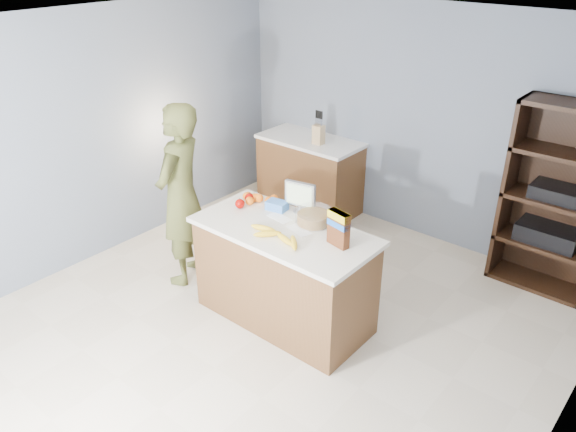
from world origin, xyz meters
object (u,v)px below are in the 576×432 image
Objects in this scene: counter_peninsula at (284,278)px; person at (181,196)px; cereal_box at (339,226)px; shelving_unit at (557,202)px; tv at (300,196)px.

counter_peninsula is 1.27m from person.
person is 1.69m from cereal_box.
cereal_box is (0.49, 0.07, 0.65)m from counter_peninsula.
cereal_box is (1.67, 0.17, 0.18)m from person.
shelving_unit is 6.26× the size of cereal_box.
person is at bearing -158.79° from tv.
tv is 0.64m from cereal_box.
cereal_box is at bearing -23.56° from tv.
cereal_box is (-1.06, -1.98, 0.20)m from shelving_unit.
person reaches higher than counter_peninsula.
person is at bearing -141.78° from shelving_unit.
shelving_unit is at bearing 46.43° from tv.
tv is (-1.64, -1.73, 0.19)m from shelving_unit.
tv is at bearing 156.44° from cereal_box.
tv is at bearing 105.99° from counter_peninsula.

